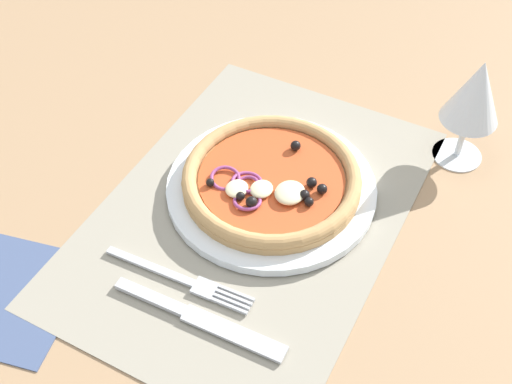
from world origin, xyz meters
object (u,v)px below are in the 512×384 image
object	(u,v)px
knife	(200,318)
napkin	(14,296)
plate	(271,188)
pizza	(271,179)
wine_glass	(476,94)
fork	(186,281)

from	to	relation	value
knife	napkin	world-z (taller)	knife
plate	pizza	distance (cm)	1.68
pizza	wine_glass	bearing A→B (deg)	133.43
plate	fork	xyz separation A→B (cm)	(16.45, -2.20, -0.37)
fork	napkin	xyz separation A→B (cm)	(10.15, -15.53, -0.44)
plate	wine_glass	size ratio (longest dim) A/B	1.73
pizza	fork	world-z (taller)	pizza
fork	napkin	distance (cm)	18.56
fork	wine_glass	bearing A→B (deg)	55.95
pizza	knife	xyz separation A→B (cm)	(19.74, 1.66, -2.01)
pizza	wine_glass	world-z (taller)	wine_glass
plate	napkin	distance (cm)	31.98
knife	fork	bearing A→B (deg)	136.93
knife	napkin	size ratio (longest dim) A/B	1.36
napkin	pizza	bearing A→B (deg)	146.19
pizza	napkin	xyz separation A→B (cm)	(26.49, -17.74, -2.48)
plate	knife	bearing A→B (deg)	4.81
fork	wine_glass	size ratio (longest dim) A/B	1.21
plate	wine_glass	distance (cm)	27.00
napkin	knife	bearing A→B (deg)	109.19
fork	wine_glass	distance (cm)	40.79
pizza	napkin	world-z (taller)	pizza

